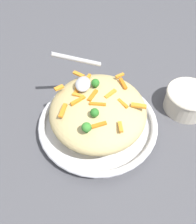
{
  "coord_description": "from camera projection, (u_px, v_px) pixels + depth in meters",
  "views": [
    {
      "loc": [
        0.41,
        0.02,
        0.57
      ],
      "look_at": [
        0.0,
        0.0,
        0.08
      ],
      "focal_mm": 38.82,
      "sensor_mm": 36.0,
      "label": 1
    }
  ],
  "objects": [
    {
      "name": "carrot_piece_10",
      "position": [
        78.0,
        95.0,
        0.61
      ],
      "size": [
        0.02,
        0.03,
        0.01
      ],
      "primitive_type": "cube",
      "rotation": [
        0.0,
        0.0,
        4.36
      ],
      "color": "orange",
      "rests_on": "pasta_mound"
    },
    {
      "name": "carrot_piece_2",
      "position": [
        63.0,
        110.0,
        0.58
      ],
      "size": [
        0.04,
        0.02,
        0.01
      ],
      "primitive_type": "cube",
      "rotation": [
        0.0,
        0.0,
        2.99
      ],
      "color": "orange",
      "rests_on": "pasta_mound"
    },
    {
      "name": "carrot_piece_15",
      "position": [
        120.0,
        75.0,
        0.67
      ],
      "size": [
        0.02,
        0.03,
        0.01
      ],
      "primitive_type": "cube",
      "rotation": [
        0.0,
        0.0,
        5.32
      ],
      "color": "orange",
      "rests_on": "pasta_mound"
    },
    {
      "name": "carrot_piece_0",
      "position": [
        123.0,
        103.0,
        0.6
      ],
      "size": [
        0.03,
        0.03,
        0.01
      ],
      "primitive_type": "cube",
      "rotation": [
        0.0,
        0.0,
        3.87
      ],
      "color": "orange",
      "rests_on": "pasta_mound"
    },
    {
      "name": "carrot_piece_11",
      "position": [
        78.0,
        101.0,
        0.6
      ],
      "size": [
        0.03,
        0.04,
        0.01
      ],
      "primitive_type": "cube",
      "rotation": [
        0.0,
        0.0,
        5.39
      ],
      "color": "orange",
      "rests_on": "pasta_mound"
    },
    {
      "name": "pasta_mound",
      "position": [
        98.0,
        110.0,
        0.64
      ],
      "size": [
        0.27,
        0.26,
        0.09
      ],
      "primitive_type": "ellipsoid",
      "color": "#D1BA7A",
      "rests_on": "serving_bowl"
    },
    {
      "name": "carrot_piece_5",
      "position": [
        93.0,
        96.0,
        0.61
      ],
      "size": [
        0.04,
        0.03,
        0.01
      ],
      "primitive_type": "cube",
      "rotation": [
        0.0,
        0.0,
        5.84
      ],
      "color": "orange",
      "rests_on": "pasta_mound"
    },
    {
      "name": "carrot_piece_7",
      "position": [
        79.0,
        74.0,
        0.67
      ],
      "size": [
        0.03,
        0.03,
        0.01
      ],
      "primitive_type": "cube",
      "rotation": [
        0.0,
        0.0,
        1.04
      ],
      "color": "orange",
      "rests_on": "pasta_mound"
    },
    {
      "name": "broccoli_floret_2",
      "position": [
        86.0,
        127.0,
        0.53
      ],
      "size": [
        0.02,
        0.02,
        0.03
      ],
      "color": "#377928",
      "rests_on": "pasta_mound"
    },
    {
      "name": "serving_spoon",
      "position": [
        81.0,
        75.0,
        0.63
      ],
      "size": [
        0.12,
        0.13,
        0.08
      ],
      "color": "#B7B7BC",
      "rests_on": "pasta_mound"
    },
    {
      "name": "carrot_piece_3",
      "position": [
        77.0,
        88.0,
        0.63
      ],
      "size": [
        0.03,
        0.01,
        0.01
      ],
      "primitive_type": "cube",
      "rotation": [
        0.0,
        0.0,
        3.17
      ],
      "color": "orange",
      "rests_on": "pasta_mound"
    },
    {
      "name": "carrot_piece_14",
      "position": [
        59.0,
        88.0,
        0.63
      ],
      "size": [
        0.02,
        0.03,
        0.01
      ],
      "primitive_type": "cube",
      "rotation": [
        0.0,
        0.0,
        2.21
      ],
      "color": "orange",
      "rests_on": "pasta_mound"
    },
    {
      "name": "carrot_piece_12",
      "position": [
        99.0,
        125.0,
        0.56
      ],
      "size": [
        0.02,
        0.04,
        0.01
      ],
      "primitive_type": "cube",
      "rotation": [
        0.0,
        0.0,
        1.96
      ],
      "color": "orange",
      "rests_on": "pasta_mound"
    },
    {
      "name": "serving_bowl",
      "position": [
        98.0,
        124.0,
        0.68
      ],
      "size": [
        0.33,
        0.33,
        0.04
      ],
      "color": "silver",
      "rests_on": "ground_plane"
    },
    {
      "name": "carrot_piece_13",
      "position": [
        139.0,
        106.0,
        0.59
      ],
      "size": [
        0.02,
        0.04,
        0.01
      ],
      "primitive_type": "cube",
      "rotation": [
        0.0,
        0.0,
        4.56
      ],
      "color": "orange",
      "rests_on": "pasta_mound"
    },
    {
      "name": "carrot_piece_6",
      "position": [
        120.0,
        127.0,
        0.55
      ],
      "size": [
        0.03,
        0.01,
        0.01
      ],
      "primitive_type": "cube",
      "rotation": [
        0.0,
        0.0,
        3.3
      ],
      "color": "orange",
      "rests_on": "pasta_mound"
    },
    {
      "name": "carrot_piece_4",
      "position": [
        110.0,
        94.0,
        0.61
      ],
      "size": [
        0.03,
        0.03,
        0.01
      ],
      "primitive_type": "cube",
      "rotation": [
        0.0,
        0.0,
        2.43
      ],
      "color": "orange",
      "rests_on": "pasta_mound"
    },
    {
      "name": "companion_bowl",
      "position": [
        188.0,
        99.0,
        0.72
      ],
      "size": [
        0.14,
        0.14,
        0.07
      ],
      "color": "beige",
      "rests_on": "ground_plane"
    },
    {
      "name": "ground_plane",
      "position": [
        98.0,
        129.0,
        0.7
      ],
      "size": [
        2.4,
        2.4,
        0.0
      ],
      "primitive_type": "plane",
      "color": "#4C4C51"
    },
    {
      "name": "carrot_piece_9",
      "position": [
        88.0,
        78.0,
        0.66
      ],
      "size": [
        0.03,
        0.01,
        0.01
      ],
      "primitive_type": "cube",
      "rotation": [
        0.0,
        0.0,
        2.86
      ],
      "color": "orange",
      "rests_on": "pasta_mound"
    },
    {
      "name": "broccoli_floret_0",
      "position": [
        95.0,
        83.0,
        0.62
      ],
      "size": [
        0.02,
        0.02,
        0.03
      ],
      "color": "#296820",
      "rests_on": "pasta_mound"
    },
    {
      "name": "carrot_piece_1",
      "position": [
        98.0,
        104.0,
        0.59
      ],
      "size": [
        0.01,
        0.04,
        0.01
      ],
      "primitive_type": "cube",
      "rotation": [
        0.0,
        0.0,
        1.53
      ],
      "color": "orange",
      "rests_on": "pasta_mound"
    },
    {
      "name": "broccoli_floret_1",
      "position": [
        95.0,
        113.0,
        0.56
      ],
      "size": [
        0.02,
        0.02,
        0.03
      ],
      "color": "#296820",
      "rests_on": "pasta_mound"
    },
    {
      "name": "carrot_piece_8",
      "position": [
        123.0,
        83.0,
        0.64
      ],
      "size": [
        0.04,
        0.02,
        0.01
      ],
      "primitive_type": "cube",
      "rotation": [
        0.0,
        0.0,
        0.37
      ],
      "color": "orange",
      "rests_on": "pasta_mound"
    }
  ]
}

